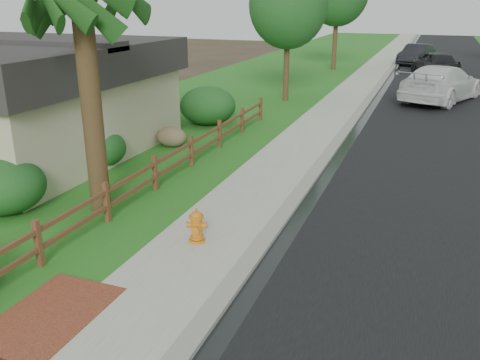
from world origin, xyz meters
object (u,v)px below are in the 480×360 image
at_px(fire_hydrant, 197,227).
at_px(white_suv, 441,83).
at_px(dark_car_mid, 435,63).
at_px(ranch_fence, 174,160).

bearing_deg(fire_hydrant, white_suv, 76.01).
relative_size(fire_hydrant, dark_car_mid, 0.16).
xyz_separation_m(ranch_fence, fire_hydrant, (2.59, -3.89, -0.15)).
bearing_deg(white_suv, fire_hydrant, 96.56).
xyz_separation_m(ranch_fence, white_suv, (7.65, 16.41, 0.38)).
bearing_deg(ranch_fence, dark_car_mid, 75.13).
height_order(ranch_fence, fire_hydrant, ranch_fence).
bearing_deg(fire_hydrant, ranch_fence, 123.66).
bearing_deg(white_suv, ranch_fence, 85.55).
height_order(fire_hydrant, dark_car_mid, dark_car_mid).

